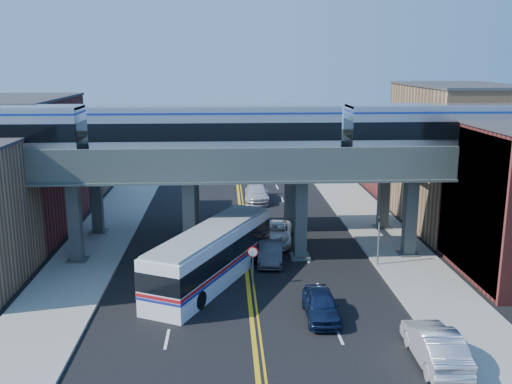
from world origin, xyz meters
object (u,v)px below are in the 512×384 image
(traffic_signal, at_px, (379,235))
(car_lane_d, at_px, (257,193))
(car_lane_a, at_px, (321,305))
(transit_bus, at_px, (212,255))
(transit_train, at_px, (217,130))
(car_parked_curb, at_px, (435,345))
(car_lane_c, at_px, (274,233))
(car_lane_b, at_px, (271,251))
(stop_sign, at_px, (253,259))

(traffic_signal, distance_m, car_lane_d, 20.88)
(car_lane_a, bearing_deg, transit_bus, 137.11)
(transit_train, height_order, car_lane_a, transit_train)
(transit_train, xyz_separation_m, traffic_signal, (11.14, -2.00, -7.15))
(transit_train, xyz_separation_m, car_lane_d, (3.74, 17.47, -8.60))
(car_lane_d, bearing_deg, car_lane_a, -83.81)
(transit_train, relative_size, traffic_signal, 12.64)
(traffic_signal, distance_m, car_parked_curb, 13.11)
(car_lane_c, bearing_deg, transit_bus, -114.76)
(transit_train, bearing_deg, traffic_signal, -10.17)
(transit_bus, xyz_separation_m, car_parked_curb, (10.80, -11.00, -0.85))
(car_lane_a, bearing_deg, car_lane_b, 103.38)
(car_lane_b, distance_m, car_lane_c, 4.40)
(stop_sign, bearing_deg, traffic_signal, 18.63)
(car_parked_curb, bearing_deg, car_lane_b, -63.81)
(traffic_signal, relative_size, car_lane_a, 0.90)
(car_lane_b, xyz_separation_m, car_lane_c, (0.63, 4.35, 0.01))
(car_lane_b, xyz_separation_m, car_parked_curb, (6.70, -14.35, 0.09))
(transit_bus, bearing_deg, car_lane_d, 15.06)
(traffic_signal, relative_size, car_lane_d, 0.70)
(stop_sign, relative_size, transit_bus, 0.20)
(transit_train, xyz_separation_m, car_lane_b, (3.74, -0.66, -8.66))
(traffic_signal, bearing_deg, car_lane_a, -123.96)
(stop_sign, distance_m, car_lane_d, 22.54)
(car_lane_c, distance_m, car_parked_curb, 19.67)
(stop_sign, xyz_separation_m, car_lane_d, (1.50, 22.47, -0.91))
(transit_train, relative_size, car_lane_d, 8.81)
(stop_sign, height_order, car_lane_d, stop_sign)
(transit_bus, height_order, car_parked_curb, transit_bus)
(car_lane_d, bearing_deg, stop_sign, -91.99)
(car_parked_curb, bearing_deg, stop_sign, -49.51)
(traffic_signal, height_order, car_lane_d, traffic_signal)
(traffic_signal, bearing_deg, transit_train, 169.83)
(transit_train, relative_size, car_lane_b, 10.77)
(transit_train, height_order, car_parked_curb, transit_train)
(car_lane_c, distance_m, car_lane_d, 13.79)
(car_lane_a, distance_m, car_lane_c, 13.66)
(stop_sign, xyz_separation_m, transit_bus, (-2.60, 0.99, -0.02))
(stop_sign, xyz_separation_m, traffic_signal, (8.90, 3.00, 0.54))
(car_lane_b, height_order, car_parked_curb, car_parked_curb)
(transit_train, xyz_separation_m, car_lane_c, (4.38, 3.70, -8.65))
(car_parked_curb, bearing_deg, transit_train, -54.00)
(transit_train, distance_m, car_lane_c, 10.37)
(stop_sign, relative_size, car_lane_d, 0.45)
(transit_bus, xyz_separation_m, car_lane_d, (4.10, 21.48, -0.89))
(car_lane_d, bearing_deg, traffic_signal, -67.36)
(transit_bus, distance_m, car_lane_b, 5.38)
(car_lane_b, distance_m, car_parked_curb, 15.84)
(traffic_signal, distance_m, car_lane_a, 9.63)
(transit_train, relative_size, car_lane_a, 11.39)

